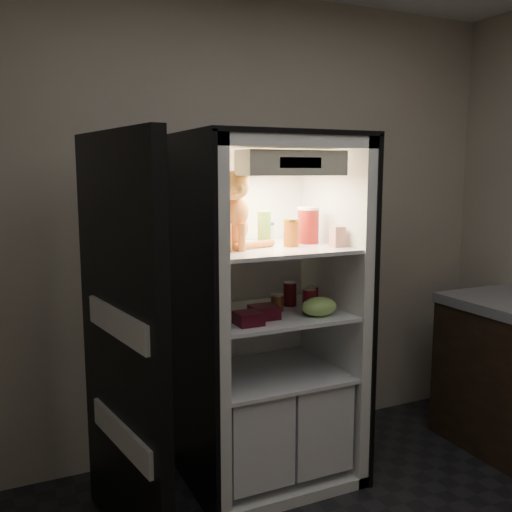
{
  "coord_description": "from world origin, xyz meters",
  "views": [
    {
      "loc": [
        -1.33,
        -1.31,
        1.68
      ],
      "look_at": [
        -0.09,
        1.32,
        1.25
      ],
      "focal_mm": 40.0,
      "sensor_mm": 36.0,
      "label": 1
    }
  ],
  "objects": [
    {
      "name": "cream_carton",
      "position": [
        0.31,
        1.17,
        1.34
      ],
      "size": [
        0.06,
        0.06,
        0.11
      ],
      "primitive_type": "cube",
      "color": "beige",
      "rests_on": "refrigerator"
    },
    {
      "name": "salsa_jar",
      "position": [
        0.1,
        1.28,
        1.36
      ],
      "size": [
        0.08,
        0.08,
        0.14
      ],
      "color": "#9B110E",
      "rests_on": "refrigerator"
    },
    {
      "name": "fridge_door",
      "position": [
        -0.84,
        1.09,
        0.91
      ],
      "size": [
        0.2,
        0.87,
        1.85
      ],
      "rotation": [
        0.0,
        0.0,
        0.16
      ],
      "color": "black",
      "rests_on": "floor"
    },
    {
      "name": "soda_can_b",
      "position": [
        0.26,
        1.33,
        1.0
      ],
      "size": [
        0.06,
        0.06,
        0.12
      ],
      "color": "black",
      "rests_on": "refrigerator"
    },
    {
      "name": "grape_bag",
      "position": [
        0.19,
        1.14,
        0.99
      ],
      "size": [
        0.19,
        0.14,
        0.1
      ],
      "primitive_type": "ellipsoid",
      "color": "#94C75D",
      "rests_on": "refrigerator"
    },
    {
      "name": "tabby_cat",
      "position": [
        -0.23,
        1.35,
        1.45
      ],
      "size": [
        0.36,
        0.42,
        0.43
      ],
      "rotation": [
        0.0,
        0.0,
        -0.15
      ],
      "color": "#B14A16",
      "rests_on": "refrigerator"
    },
    {
      "name": "refrigerator",
      "position": [
        0.0,
        1.38,
        0.79
      ],
      "size": [
        0.9,
        0.72,
        1.88
      ],
      "color": "white",
      "rests_on": "floor"
    },
    {
      "name": "mayo_tub",
      "position": [
        0.04,
        1.46,
        1.35
      ],
      "size": [
        0.08,
        0.08,
        0.12
      ],
      "color": "white",
      "rests_on": "refrigerator"
    },
    {
      "name": "parmesan_shaker",
      "position": [
        -0.02,
        1.36,
        1.38
      ],
      "size": [
        0.07,
        0.07,
        0.18
      ],
      "color": "green",
      "rests_on": "refrigerator"
    },
    {
      "name": "soda_can_a",
      "position": [
        0.16,
        1.4,
        1.01
      ],
      "size": [
        0.07,
        0.07,
        0.13
      ],
      "color": "black",
      "rests_on": "refrigerator"
    },
    {
      "name": "soda_can_c",
      "position": [
        0.17,
        1.22,
        1.0
      ],
      "size": [
        0.07,
        0.07,
        0.13
      ],
      "color": "black",
      "rests_on": "refrigerator"
    },
    {
      "name": "room_shell",
      "position": [
        0.0,
        0.0,
        1.62
      ],
      "size": [
        3.6,
        3.6,
        3.6
      ],
      "color": "white",
      "rests_on": "floor"
    },
    {
      "name": "berry_box_left",
      "position": [
        -0.21,
        1.14,
        0.97
      ],
      "size": [
        0.13,
        0.13,
        0.06
      ],
      "primitive_type": "cube",
      "color": "#4A0C15",
      "rests_on": "refrigerator"
    },
    {
      "name": "berry_box_right",
      "position": [
        -0.09,
        1.22,
        0.97
      ],
      "size": [
        0.13,
        0.13,
        0.07
      ],
      "primitive_type": "cube",
      "color": "#4A0C15",
      "rests_on": "refrigerator"
    },
    {
      "name": "pepper_jar",
      "position": [
        0.24,
        1.36,
        1.39
      ],
      "size": [
        0.12,
        0.12,
        0.2
      ],
      "color": "#A62316",
      "rests_on": "refrigerator"
    },
    {
      "name": "condiment_jar",
      "position": [
        0.04,
        1.33,
        0.99
      ],
      "size": [
        0.07,
        0.07,
        0.09
      ],
      "color": "brown",
      "rests_on": "refrigerator"
    }
  ]
}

